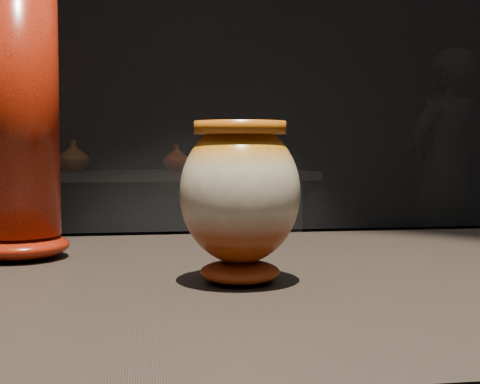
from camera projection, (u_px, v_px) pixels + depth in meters
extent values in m
cube|color=black|center=(151.00, 83.00, 5.72)|extent=(8.00, 3.20, 0.04)
cube|color=black|center=(217.00, 295.00, 0.84)|extent=(2.00, 0.80, 0.05)
ellipsoid|color=maroon|center=(240.00, 272.00, 0.80)|extent=(0.12, 0.12, 0.03)
ellipsoid|color=beige|center=(240.00, 193.00, 0.79)|extent=(0.19, 0.19, 0.17)
cylinder|color=orange|center=(240.00, 128.00, 0.78)|extent=(0.14, 0.14, 0.02)
ellipsoid|color=#AC220B|center=(20.00, 246.00, 0.97)|extent=(0.16, 0.16, 0.04)
cylinder|color=#AC220B|center=(17.00, 97.00, 0.95)|extent=(0.13, 0.13, 0.40)
cube|color=black|center=(155.00, 175.00, 4.20)|extent=(2.00, 0.60, 0.05)
cube|color=black|center=(17.00, 249.00, 4.11)|extent=(0.08, 0.50, 0.85)
cube|color=black|center=(287.00, 243.00, 4.36)|extent=(0.08, 0.50, 0.85)
imported|color=#8B3A14|center=(74.00, 156.00, 4.13)|extent=(0.24, 0.24, 0.19)
imported|color=maroon|center=(177.00, 158.00, 4.24)|extent=(0.21, 0.21, 0.17)
cylinder|color=#8B3A14|center=(241.00, 161.00, 4.25)|extent=(0.06, 0.06, 0.13)
imported|color=black|center=(445.00, 170.00, 4.90)|extent=(0.75, 0.63, 1.76)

